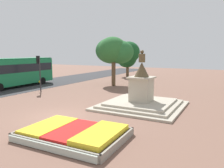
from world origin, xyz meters
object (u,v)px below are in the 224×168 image
(statue_monument, at_px, (141,98))
(traffic_light_mid_block, at_px, (39,67))
(city_bus, at_px, (14,71))
(flower_planter, at_px, (74,134))

(statue_monument, height_order, traffic_light_mid_block, statue_monument)
(statue_monument, distance_m, city_bus, 16.57)
(flower_planter, relative_size, statue_monument, 0.84)
(city_bus, bearing_deg, traffic_light_mid_block, -7.96)
(traffic_light_mid_block, bearing_deg, statue_monument, -5.10)
(flower_planter, distance_m, city_bus, 18.29)
(flower_planter, bearing_deg, statue_monument, 85.31)
(flower_planter, xyz_separation_m, traffic_light_mid_block, (-10.98, 8.32, 2.32))
(traffic_light_mid_block, xyz_separation_m, city_bus, (-4.85, 0.68, -0.61))
(traffic_light_mid_block, bearing_deg, city_bus, 172.04)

